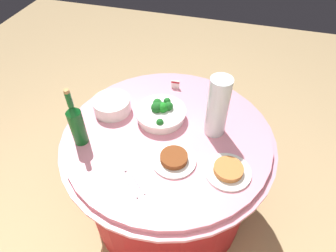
{
  "coord_description": "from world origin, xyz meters",
  "views": [
    {
      "loc": [
        -0.29,
        1.03,
        1.87
      ],
      "look_at": [
        0.0,
        0.0,
        0.79
      ],
      "focal_mm": 31.08,
      "sensor_mm": 36.0,
      "label": 1
    }
  ],
  "objects_px": {
    "broccoli_bowl": "(161,113)",
    "food_plate_peanuts": "(228,170)",
    "wine_bottle": "(76,123)",
    "label_placard_front": "(175,84)",
    "plate_stack": "(112,105)",
    "food_plate_stir_fry": "(174,159)",
    "decorative_fruit_vase": "(217,110)",
    "serving_tongs": "(132,182)"
  },
  "relations": [
    {
      "from": "broccoli_bowl",
      "to": "food_plate_peanuts",
      "type": "relative_size",
      "value": 1.27
    },
    {
      "from": "wine_bottle",
      "to": "label_placard_front",
      "type": "bearing_deg",
      "value": -122.31
    },
    {
      "from": "plate_stack",
      "to": "food_plate_stir_fry",
      "type": "height_order",
      "value": "plate_stack"
    },
    {
      "from": "plate_stack",
      "to": "decorative_fruit_vase",
      "type": "bearing_deg",
      "value": 179.6
    },
    {
      "from": "decorative_fruit_vase",
      "to": "food_plate_stir_fry",
      "type": "distance_m",
      "value": 0.33
    },
    {
      "from": "serving_tongs",
      "to": "food_plate_stir_fry",
      "type": "relative_size",
      "value": 0.67
    },
    {
      "from": "wine_bottle",
      "to": "label_placard_front",
      "type": "relative_size",
      "value": 6.11
    },
    {
      "from": "food_plate_stir_fry",
      "to": "food_plate_peanuts",
      "type": "bearing_deg",
      "value": -179.42
    },
    {
      "from": "wine_bottle",
      "to": "label_placard_front",
      "type": "xyz_separation_m",
      "value": [
        -0.36,
        -0.56,
        -0.1
      ]
    },
    {
      "from": "broccoli_bowl",
      "to": "decorative_fruit_vase",
      "type": "distance_m",
      "value": 0.32
    },
    {
      "from": "broccoli_bowl",
      "to": "food_plate_peanuts",
      "type": "distance_m",
      "value": 0.49
    },
    {
      "from": "plate_stack",
      "to": "label_placard_front",
      "type": "height_order",
      "value": "plate_stack"
    },
    {
      "from": "wine_bottle",
      "to": "food_plate_stir_fry",
      "type": "distance_m",
      "value": 0.51
    },
    {
      "from": "broccoli_bowl",
      "to": "label_placard_front",
      "type": "distance_m",
      "value": 0.29
    },
    {
      "from": "serving_tongs",
      "to": "plate_stack",
      "type": "bearing_deg",
      "value": -56.91
    },
    {
      "from": "food_plate_peanuts",
      "to": "label_placard_front",
      "type": "xyz_separation_m",
      "value": [
        0.4,
        -0.56,
        0.02
      ]
    },
    {
      "from": "wine_bottle",
      "to": "serving_tongs",
      "type": "height_order",
      "value": "wine_bottle"
    },
    {
      "from": "broccoli_bowl",
      "to": "plate_stack",
      "type": "xyz_separation_m",
      "value": [
        0.29,
        0.01,
        -0.0
      ]
    },
    {
      "from": "decorative_fruit_vase",
      "to": "label_placard_front",
      "type": "distance_m",
      "value": 0.44
    },
    {
      "from": "wine_bottle",
      "to": "plate_stack",
      "type": "bearing_deg",
      "value": -103.21
    },
    {
      "from": "decorative_fruit_vase",
      "to": "serving_tongs",
      "type": "height_order",
      "value": "decorative_fruit_vase"
    },
    {
      "from": "plate_stack",
      "to": "serving_tongs",
      "type": "xyz_separation_m",
      "value": [
        -0.28,
        0.43,
        -0.04
      ]
    },
    {
      "from": "decorative_fruit_vase",
      "to": "food_plate_stir_fry",
      "type": "height_order",
      "value": "decorative_fruit_vase"
    },
    {
      "from": "plate_stack",
      "to": "label_placard_front",
      "type": "distance_m",
      "value": 0.42
    },
    {
      "from": "broccoli_bowl",
      "to": "plate_stack",
      "type": "distance_m",
      "value": 0.29
    },
    {
      "from": "serving_tongs",
      "to": "label_placard_front",
      "type": "bearing_deg",
      "value": -91.05
    },
    {
      "from": "wine_bottle",
      "to": "decorative_fruit_vase",
      "type": "relative_size",
      "value": 0.99
    },
    {
      "from": "broccoli_bowl",
      "to": "food_plate_peanuts",
      "type": "xyz_separation_m",
      "value": [
        -0.41,
        0.27,
        -0.03
      ]
    },
    {
      "from": "plate_stack",
      "to": "label_placard_front",
      "type": "relative_size",
      "value": 3.82
    },
    {
      "from": "food_plate_peanuts",
      "to": "plate_stack",
      "type": "bearing_deg",
      "value": -20.39
    },
    {
      "from": "broccoli_bowl",
      "to": "serving_tongs",
      "type": "bearing_deg",
      "value": 89.35
    },
    {
      "from": "food_plate_stir_fry",
      "to": "label_placard_front",
      "type": "distance_m",
      "value": 0.58
    },
    {
      "from": "decorative_fruit_vase",
      "to": "food_plate_peanuts",
      "type": "height_order",
      "value": "decorative_fruit_vase"
    },
    {
      "from": "serving_tongs",
      "to": "food_plate_stir_fry",
      "type": "xyz_separation_m",
      "value": [
        -0.15,
        -0.17,
        0.01
      ]
    },
    {
      "from": "wine_bottle",
      "to": "food_plate_stir_fry",
      "type": "relative_size",
      "value": 1.53
    },
    {
      "from": "food_plate_peanuts",
      "to": "food_plate_stir_fry",
      "type": "distance_m",
      "value": 0.26
    },
    {
      "from": "decorative_fruit_vase",
      "to": "serving_tongs",
      "type": "relative_size",
      "value": 2.31
    },
    {
      "from": "broccoli_bowl",
      "to": "serving_tongs",
      "type": "distance_m",
      "value": 0.45
    },
    {
      "from": "wine_bottle",
      "to": "food_plate_stir_fry",
      "type": "xyz_separation_m",
      "value": [
        -0.5,
        -0.0,
        -0.11
      ]
    },
    {
      "from": "plate_stack",
      "to": "food_plate_peanuts",
      "type": "xyz_separation_m",
      "value": [
        -0.7,
        0.26,
        -0.02
      ]
    },
    {
      "from": "food_plate_stir_fry",
      "to": "wine_bottle",
      "type": "bearing_deg",
      "value": 0.11
    },
    {
      "from": "food_plate_peanuts",
      "to": "decorative_fruit_vase",
      "type": "bearing_deg",
      "value": -67.14
    }
  ]
}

